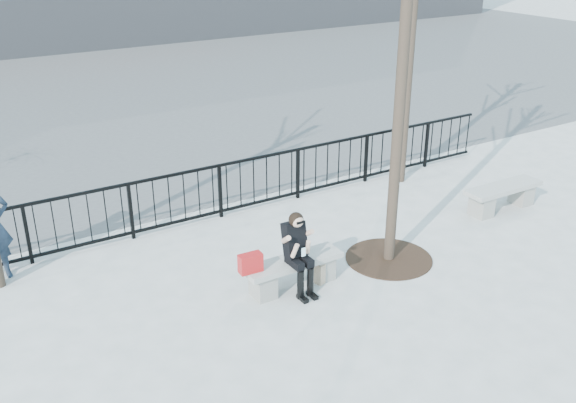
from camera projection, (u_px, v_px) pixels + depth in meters
ground at (293, 286)px, 10.29m from camera, size 120.00×120.00×0.00m
street_surface at (61, 92)px, 21.98m from camera, size 60.00×23.00×0.01m
railing at (211, 193)px, 12.41m from camera, size 14.00×0.06×1.10m
tree_grate at (389, 258)px, 11.12m from camera, size 1.50×1.50×0.02m
bench_main at (293, 270)px, 10.17m from camera, size 1.65×0.46×0.49m
bench_second at (503, 195)px, 12.92m from camera, size 1.76×0.49×0.52m
seated_woman at (299, 254)px, 9.90m from camera, size 0.50×0.64×1.34m
handbag at (250, 263)px, 9.69m from camera, size 0.37×0.19×0.30m
shopping_bag at (325, 271)px, 10.39m from camera, size 0.39×0.24×0.35m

